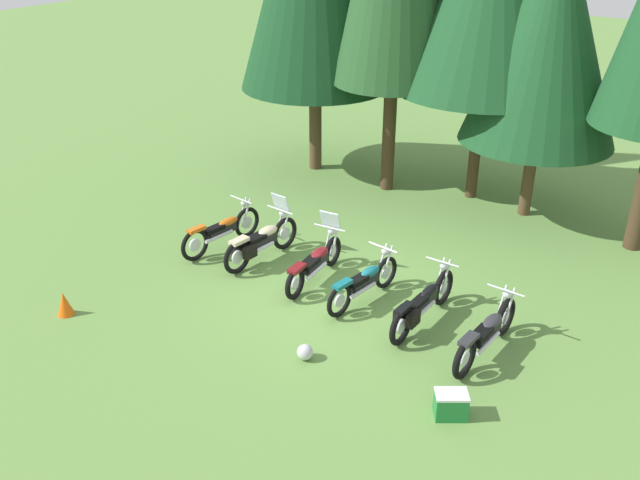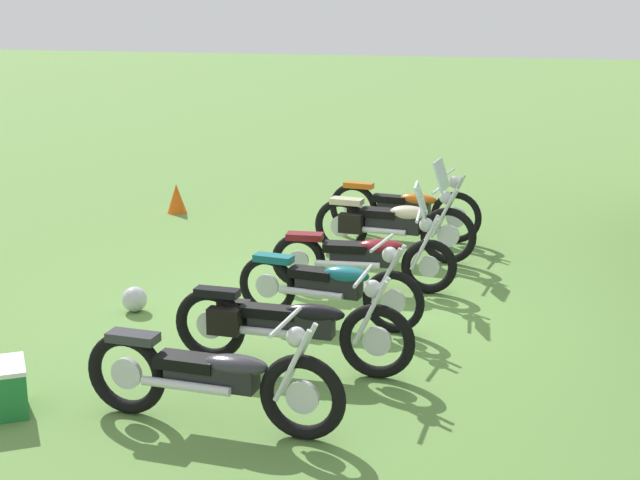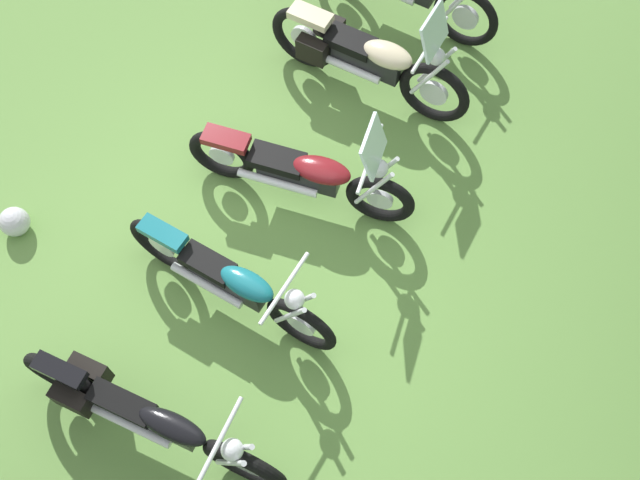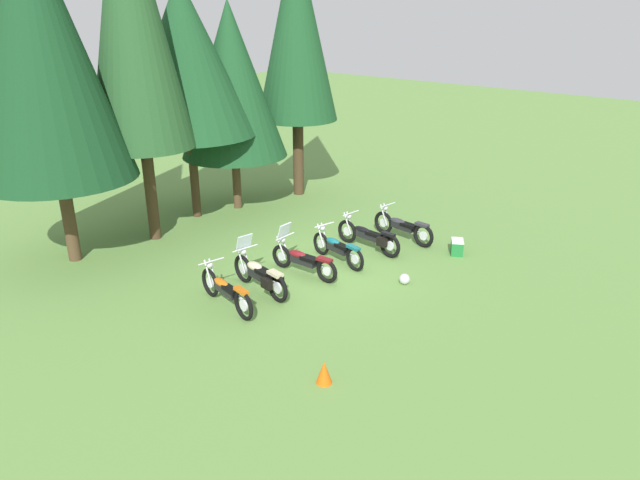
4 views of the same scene
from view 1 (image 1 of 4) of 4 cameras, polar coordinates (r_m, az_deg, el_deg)
name	(u,v)px [view 1 (image 1 of 4)]	position (r m, az deg, el deg)	size (l,w,h in m)	color
ground_plane	(337,292)	(14.27, 1.43, -4.29)	(80.00, 80.00, 0.00)	#608C42
motorcycle_0	(222,230)	(15.96, -8.07, 0.81)	(0.71, 2.31, 1.03)	black
motorcycle_1	(261,241)	(15.28, -4.88, -0.06)	(0.80, 2.27, 1.39)	black
motorcycle_2	(315,262)	(14.47, -0.39, -1.80)	(0.74, 2.27, 1.35)	black
motorcycle_3	(364,282)	(13.78, 3.67, -3.45)	(0.71, 2.16, 1.00)	black
motorcycle_4	(422,304)	(13.18, 8.43, -5.22)	(0.70, 2.42, 1.02)	black
motorcycle_5	(487,333)	(12.56, 13.57, -7.47)	(0.71, 2.35, 1.02)	black
pine_tree_3	(550,32)	(17.19, 18.41, 15.99)	(3.70, 3.70, 7.14)	#4C3823
picnic_cooler	(451,405)	(11.23, 10.74, -13.20)	(0.62, 0.57, 0.45)	#1E7233
traffic_cone	(64,304)	(14.30, -20.33, -4.95)	(0.32, 0.32, 0.48)	#EA590F
dropped_helmet	(305,352)	(12.27, -1.24, -9.23)	(0.29, 0.29, 0.29)	silver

